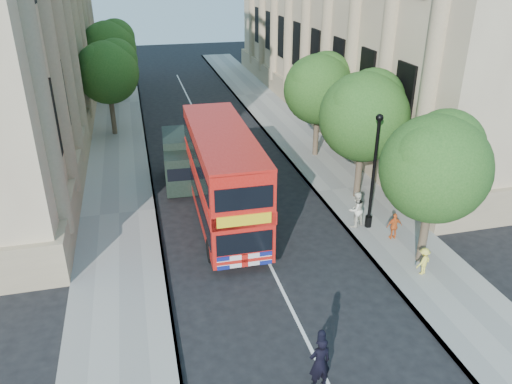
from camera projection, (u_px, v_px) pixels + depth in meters
ground at (305, 338)px, 15.88m from camera, size 120.00×120.00×0.00m
pavement_right at (347, 189)px, 25.88m from camera, size 3.50×80.00×0.12m
pavement_left at (119, 214)px, 23.36m from camera, size 3.50×80.00×0.12m
tree_right_near at (436, 163)px, 17.99m from camera, size 4.00×4.00×6.08m
tree_right_mid at (365, 112)px, 23.17m from camera, size 4.20×4.20×6.37m
tree_right_far at (319, 85)px, 28.49m from camera, size 4.00×4.00×6.15m
tree_left_far at (108, 69)px, 31.99m from camera, size 4.00×4.00×6.30m
tree_left_back at (109, 45)px, 38.89m from camera, size 4.20×4.20×6.65m
lamp_post at (373, 177)px, 21.15m from camera, size 0.32×0.32×5.16m
double_decker_bus at (223, 174)px, 21.91m from camera, size 2.57×9.14×4.20m
box_van at (182, 162)px, 26.06m from camera, size 2.09×4.62×2.59m
police_constable at (320, 363)px, 13.71m from camera, size 0.67×0.47×1.75m
woman_pedestrian at (356, 210)px, 21.87m from camera, size 0.95×0.85×1.63m
child_a at (394, 226)px, 20.98m from camera, size 0.70×0.32×1.18m
child_b at (424, 261)px, 18.66m from camera, size 0.81×0.65×1.09m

